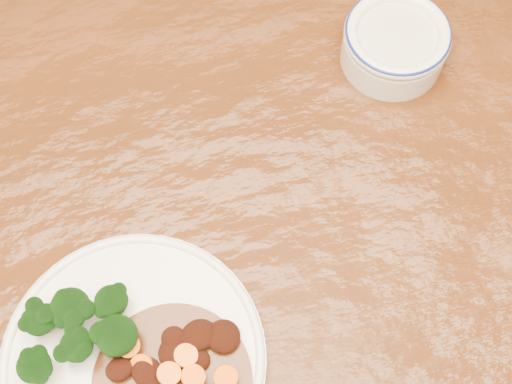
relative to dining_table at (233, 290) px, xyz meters
name	(u,v)px	position (x,y,z in m)	size (l,w,h in m)	color
dining_table	(233,290)	(0.00, 0.00, 0.00)	(1.55, 0.98, 0.75)	#50250E
dinner_plate	(133,360)	(-0.11, -0.06, 0.09)	(0.23, 0.23, 0.01)	white
broccoli_florets	(79,328)	(-0.14, -0.02, 0.11)	(0.10, 0.07, 0.04)	#76934C
mince_stew	(178,375)	(-0.08, -0.08, 0.10)	(0.14, 0.14, 0.03)	#4A1F08
dip_bowl	(395,43)	(0.24, 0.16, 0.11)	(0.11, 0.11, 0.05)	white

